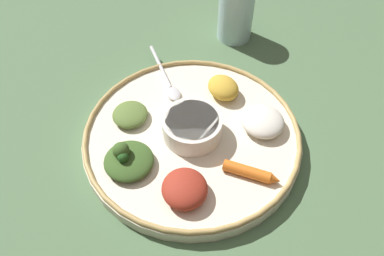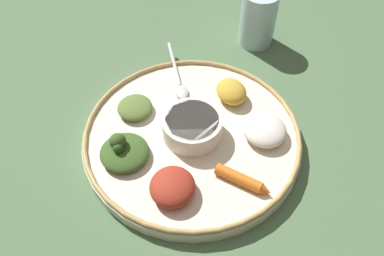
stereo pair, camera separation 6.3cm
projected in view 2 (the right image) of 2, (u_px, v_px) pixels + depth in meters
The scene contains 12 objects.
ground_plane at pixel (192, 142), 0.66m from camera, with size 2.40×2.40×0.00m, color #4C6B47.
platter at pixel (192, 138), 0.65m from camera, with size 0.36×0.36×0.02m, color beige.
platter_rim at pixel (192, 133), 0.64m from camera, with size 0.35×0.35×0.01m, color tan.
center_bowl at pixel (192, 126), 0.62m from camera, with size 0.10×0.10×0.04m.
spoon at pixel (178, 79), 0.72m from camera, with size 0.15×0.05×0.01m.
greens_pile at pixel (124, 152), 0.60m from camera, with size 0.08×0.08×0.04m.
carrot_near_spoon at pixel (242, 180), 0.57m from camera, with size 0.08×0.07×0.02m.
mound_lentil_yellow at pixel (231, 92), 0.68m from camera, with size 0.06×0.05×0.03m, color gold.
mound_beet at pixel (172, 187), 0.56m from camera, with size 0.07×0.07×0.03m, color maroon.
mound_collards at pixel (135, 107), 0.66m from camera, with size 0.06×0.06×0.02m, color #567033.
mound_rice_white at pixel (265, 130), 0.63m from camera, with size 0.07×0.07×0.03m, color silver.
drinking_glass at pixel (258, 22), 0.79m from camera, with size 0.07×0.07×0.11m.
Camera 2 is at (0.37, -0.16, 0.52)m, focal length 36.84 mm.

